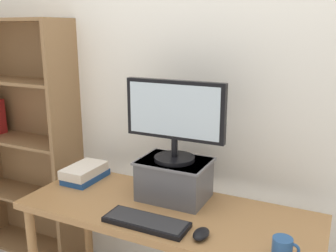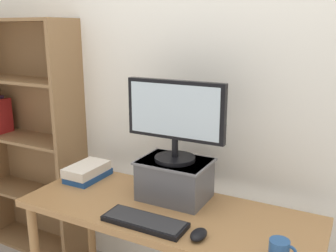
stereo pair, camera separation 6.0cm
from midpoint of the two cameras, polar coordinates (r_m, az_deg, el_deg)
The scene contains 9 objects.
back_wall at distance 2.09m, azimuth 6.54°, elevation 7.48°, with size 7.00×0.08×2.60m.
desk at distance 1.90m, azimuth 0.70°, elevation -14.71°, with size 1.46×0.56×0.71m.
bookshelf_unit at distance 2.79m, azimuth -19.92°, elevation -1.53°, with size 0.83×0.28×1.62m.
riser_box at distance 1.93m, azimuth 1.94°, elevation -7.97°, with size 0.36×0.26×0.21m.
computer_monitor at distance 1.83m, azimuth 2.01°, elevation 1.41°, with size 0.52×0.21×0.40m.
keyboard at distance 1.73m, azimuth -2.55°, elevation -14.33°, with size 0.39×0.14×0.02m.
computer_mouse at distance 1.63m, azimuth 5.78°, elevation -16.14°, with size 0.06×0.10×0.04m.
book_stack at distance 2.23m, azimuth -11.45°, elevation -6.86°, with size 0.16×0.27×0.09m.
coffee_mug at distance 1.55m, azimuth 17.77°, elevation -17.59°, with size 0.10×0.08×0.08m.
Camera 2 is at (0.78, -1.46, 1.56)m, focal length 40.00 mm.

